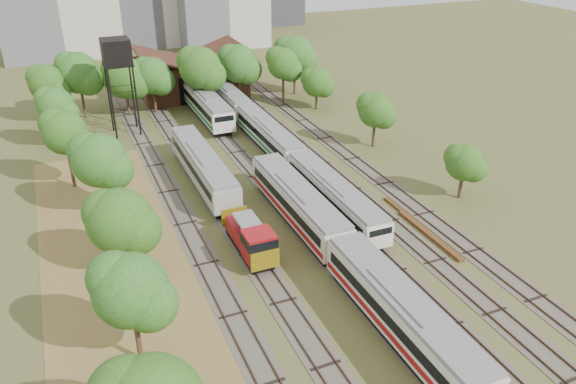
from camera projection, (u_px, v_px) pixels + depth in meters
name	position (u px, v px, depth m)	size (l,w,h in m)	color
ground	(395.00, 300.00, 42.96)	(240.00, 240.00, 0.00)	#475123
dry_grass_patch	(140.00, 298.00, 43.23)	(14.00, 60.00, 0.04)	brown
tracks	(269.00, 174.00, 63.19)	(24.60, 80.00, 0.19)	#4C473D
railcar_red_set	(342.00, 251.00, 45.55)	(2.99, 34.58, 3.70)	black
railcar_green_set	(269.00, 136.00, 68.86)	(2.69, 52.08, 3.32)	black
railcar_rear	(207.00, 106.00, 78.29)	(3.05, 16.08, 3.77)	black
shunter_locomotive	(252.00, 240.00, 47.75)	(2.50, 8.10, 3.28)	black
old_grey_coach	(203.00, 167.00, 60.22)	(2.91, 18.00, 3.60)	black
water_tower	(116.00, 54.00, 69.88)	(3.58, 3.58, 12.35)	black
rail_pile_near	(429.00, 235.00, 51.24)	(0.61, 9.15, 0.31)	brown
rail_pile_far	(406.00, 214.00, 54.74)	(0.45, 7.23, 0.23)	brown
maintenance_shed	(191.00, 76.00, 88.77)	(16.45, 11.55, 7.58)	#3C1A16
tree_band_left	(89.00, 181.00, 49.18)	(8.88, 65.49, 8.46)	#382616
tree_band_far	(196.00, 68.00, 80.98)	(37.73, 10.83, 9.65)	#382616
tree_band_right	(368.00, 109.00, 70.25)	(5.34, 35.44, 6.85)	#382616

